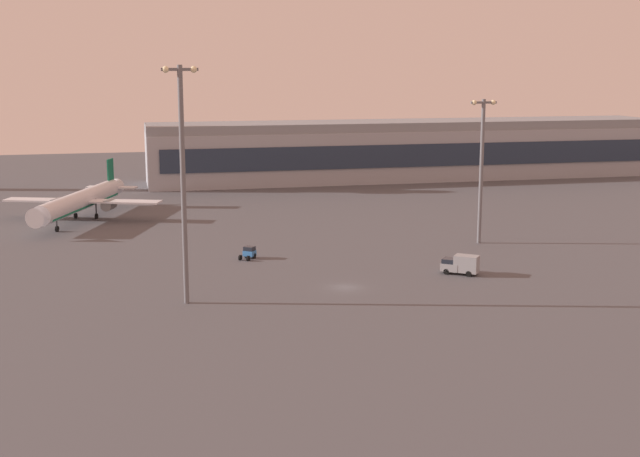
{
  "coord_description": "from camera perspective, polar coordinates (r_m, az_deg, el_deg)",
  "views": [
    {
      "loc": [
        -30.8,
        -115.94,
        31.76
      ],
      "look_at": [
        2.01,
        24.89,
        4.0
      ],
      "focal_mm": 47.76,
      "sensor_mm": 36.0,
      "label": 1
    }
  ],
  "objects": [
    {
      "name": "ground_plane",
      "position": [
        124.09,
        1.71,
        -3.97
      ],
      "size": [
        416.0,
        416.0,
        0.0
      ],
      "primitive_type": "plane",
      "color": "#4C4C51"
    },
    {
      "name": "terminal_building",
      "position": [
        244.33,
        5.89,
        5.25
      ],
      "size": [
        146.12,
        22.4,
        16.4
      ],
      "color": "#9EA3AD",
      "rests_on": "ground"
    },
    {
      "name": "airplane_taxiway_distant",
      "position": [
        183.49,
        -15.7,
        1.81
      ],
      "size": [
        32.66,
        41.47,
        11.01
      ],
      "rotation": [
        0.0,
        0.0,
        2.79
      ],
      "color": "silver",
      "rests_on": "ground"
    },
    {
      "name": "pushback_tug",
      "position": [
        142.57,
        -4.78,
        -1.6
      ],
      "size": [
        3.29,
        3.54,
        2.05
      ],
      "rotation": [
        0.0,
        0.0,
        5.64
      ],
      "color": "#3372BF",
      "rests_on": "ground"
    },
    {
      "name": "catering_truck",
      "position": [
        133.16,
        9.42,
        -2.38
      ],
      "size": [
        5.92,
        5.3,
        3.05
      ],
      "rotation": [
        0.0,
        0.0,
        0.92
      ],
      "color": "gray",
      "rests_on": "ground"
    },
    {
      "name": "apron_light_central",
      "position": [
        155.14,
        10.78,
        4.41
      ],
      "size": [
        4.8,
        0.9,
        25.94
      ],
      "color": "slate",
      "rests_on": "ground"
    },
    {
      "name": "apron_light_east",
      "position": [
        113.93,
        -9.18,
        3.71
      ],
      "size": [
        4.8,
        0.9,
        31.87
      ],
      "color": "slate",
      "rests_on": "ground"
    }
  ]
}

